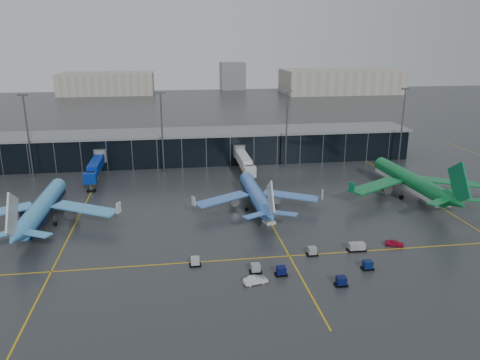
{
  "coord_description": "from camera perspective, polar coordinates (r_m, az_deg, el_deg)",
  "views": [
    {
      "loc": [
        -11.82,
        -96.59,
        41.15
      ],
      "look_at": [
        5.0,
        18.0,
        6.0
      ],
      "focal_mm": 35.0,
      "sensor_mm": 36.0,
      "label": 1
    }
  ],
  "objects": [
    {
      "name": "airliner_arkefly",
      "position": [
        116.25,
        -23.08,
        -1.85
      ],
      "size": [
        37.71,
        42.82,
        13.03
      ],
      "primitive_type": null,
      "rotation": [
        0.0,
        0.0,
        -0.01
      ],
      "color": "#45A0E4",
      "rests_on": "ground"
    },
    {
      "name": "flood_masts",
      "position": [
        150.06,
        -1.79,
        6.38
      ],
      "size": [
        203.0,
        0.5,
        25.5
      ],
      "color": "#595B60",
      "rests_on": "ground"
    },
    {
      "name": "service_van_white",
      "position": [
        83.54,
        1.9,
        -12.08
      ],
      "size": [
        4.52,
        2.42,
        1.41
      ],
      "primitive_type": "imported",
      "rotation": [
        0.0,
        0.0,
        1.8
      ],
      "color": "silver",
      "rests_on": "ground"
    },
    {
      "name": "airliner_klm_near",
      "position": [
        116.95,
        1.92,
        -0.71
      ],
      "size": [
        33.68,
        38.24,
        11.63
      ],
      "primitive_type": null,
      "rotation": [
        0.0,
        0.0,
        0.01
      ],
      "color": "#4076D3",
      "rests_on": "ground"
    },
    {
      "name": "airliner_aer_lingus",
      "position": [
        133.85,
        20.05,
        1.06
      ],
      "size": [
        41.5,
        46.87,
        14.01
      ],
      "primitive_type": null,
      "rotation": [
        0.0,
        0.0,
        0.03
      ],
      "color": "#0D6D32",
      "rests_on": "ground"
    },
    {
      "name": "terminal_pier",
      "position": [
        162.99,
        -4.0,
        4.18
      ],
      "size": [
        142.0,
        17.0,
        10.7
      ],
      "color": "black",
      "rests_on": "ground"
    },
    {
      "name": "distant_hangars",
      "position": [
        373.24,
        1.23,
        11.91
      ],
      "size": [
        260.0,
        71.0,
        22.0
      ],
      "color": "#B2AD99",
      "rests_on": "ground"
    },
    {
      "name": "mobile_airstair",
      "position": [
        109.18,
        3.51,
        -4.86
      ],
      "size": [
        2.94,
        3.65,
        3.45
      ],
      "rotation": [
        0.0,
        0.0,
        0.26
      ],
      "color": "silver",
      "rests_on": "ground"
    },
    {
      "name": "baggage_carts",
      "position": [
        90.61,
        8.41,
        -9.79
      ],
      "size": [
        35.62,
        14.44,
        1.7
      ],
      "color": "black",
      "rests_on": "ground"
    },
    {
      "name": "jet_bridges",
      "position": [
        146.15,
        -17.2,
        1.61
      ],
      "size": [
        94.0,
        27.5,
        7.2
      ],
      "color": "#595B60",
      "rests_on": "ground"
    },
    {
      "name": "ground",
      "position": [
        105.65,
        -1.27,
        -6.04
      ],
      "size": [
        600.0,
        600.0,
        0.0
      ],
      "primitive_type": "plane",
      "color": "#282B2D",
      "rests_on": "ground"
    },
    {
      "name": "taxi_lines",
      "position": [
        116.88,
        2.96,
        -3.75
      ],
      "size": [
        220.0,
        120.0,
        0.02
      ],
      "color": "gold",
      "rests_on": "ground"
    },
    {
      "name": "service_van_red",
      "position": [
        102.54,
        18.3,
        -7.3
      ],
      "size": [
        4.03,
        2.95,
        1.27
      ],
      "primitive_type": "imported",
      "rotation": [
        0.0,
        0.0,
        1.13
      ],
      "color": "#B40D2E",
      "rests_on": "ground"
    }
  ]
}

